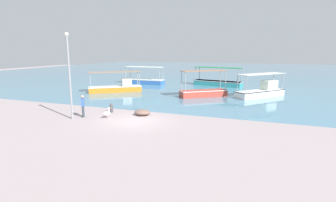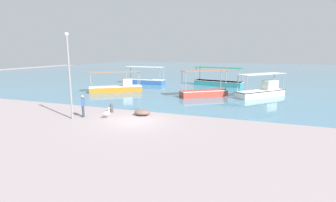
# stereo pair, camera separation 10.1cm
# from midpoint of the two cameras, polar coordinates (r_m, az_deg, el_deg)

# --- Properties ---
(ground) EXTENTS (120.00, 120.00, 0.00)m
(ground) POSITION_cam_midpoint_polar(r_m,az_deg,el_deg) (19.13, -7.19, -4.30)
(ground) COLOR #9F8E8F
(harbor_water) EXTENTS (110.00, 90.00, 0.00)m
(harbor_water) POSITION_cam_midpoint_polar(r_m,az_deg,el_deg) (65.07, 13.04, 6.23)
(harbor_water) COLOR teal
(harbor_water) RESTS_ON ground
(fishing_boat_far_left) EXTENTS (5.08, 4.31, 2.88)m
(fishing_boat_far_left) POSITION_cam_midpoint_polar(r_m,az_deg,el_deg) (29.05, 7.88, 2.03)
(fishing_boat_far_left) COLOR #BB4335
(fishing_boat_far_left) RESTS_ON harbor_water
(fishing_boat_outer) EXTENTS (6.14, 1.78, 2.61)m
(fishing_boat_outer) POSITION_cam_midpoint_polar(r_m,az_deg,el_deg) (40.13, -5.01, 4.48)
(fishing_boat_outer) COLOR #3366B2
(fishing_boat_outer) RESTS_ON harbor_water
(fishing_boat_near_left) EXTENTS (5.18, 5.82, 2.53)m
(fishing_boat_near_left) POSITION_cam_midpoint_polar(r_m,az_deg,el_deg) (30.69, 19.93, 2.13)
(fishing_boat_near_left) COLOR white
(fishing_boat_near_left) RESTS_ON harbor_water
(fishing_boat_center) EXTENTS (7.14, 2.95, 2.65)m
(fishing_boat_center) POSITION_cam_midpoint_polar(r_m,az_deg,el_deg) (38.37, 10.92, 4.04)
(fishing_boat_center) COLOR teal
(fishing_boat_center) RESTS_ON harbor_water
(fishing_boat_far_right) EXTENTS (5.96, 5.04, 2.47)m
(fishing_boat_far_right) POSITION_cam_midpoint_polar(r_m,az_deg,el_deg) (32.77, -10.95, 3.01)
(fishing_boat_far_right) COLOR orange
(fishing_boat_far_right) RESTS_ON harbor_water
(pelican) EXTENTS (0.52, 0.74, 0.80)m
(pelican) POSITION_cam_midpoint_polar(r_m,az_deg,el_deg) (20.22, -13.00, -2.57)
(pelican) COLOR #E0997A
(pelican) RESTS_ON ground
(lamp_post) EXTENTS (0.28, 0.28, 6.26)m
(lamp_post) POSITION_cam_midpoint_polar(r_m,az_deg,el_deg) (20.22, -20.56, 5.98)
(lamp_post) COLOR gray
(lamp_post) RESTS_ON ground
(mooring_bollard) EXTENTS (0.27, 0.27, 0.77)m
(mooring_bollard) POSITION_cam_midpoint_polar(r_m,az_deg,el_deg) (21.94, -12.07, -1.38)
(mooring_bollard) COLOR #47474C
(mooring_bollard) RESTS_ON ground
(fisherman_standing) EXTENTS (0.40, 0.46, 1.69)m
(fisherman_standing) POSITION_cam_midpoint_polar(r_m,az_deg,el_deg) (20.89, -17.92, -0.90)
(fisherman_standing) COLOR #343F48
(fisherman_standing) RESTS_ON ground
(net_pile) EXTENTS (1.27, 1.08, 0.45)m
(net_pile) POSITION_cam_midpoint_polar(r_m,az_deg,el_deg) (20.67, -5.50, -2.48)
(net_pile) COLOR brown
(net_pile) RESTS_ON ground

